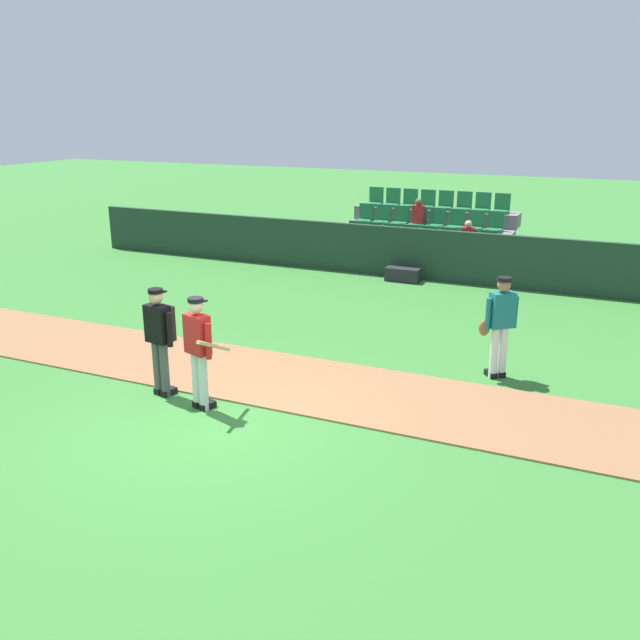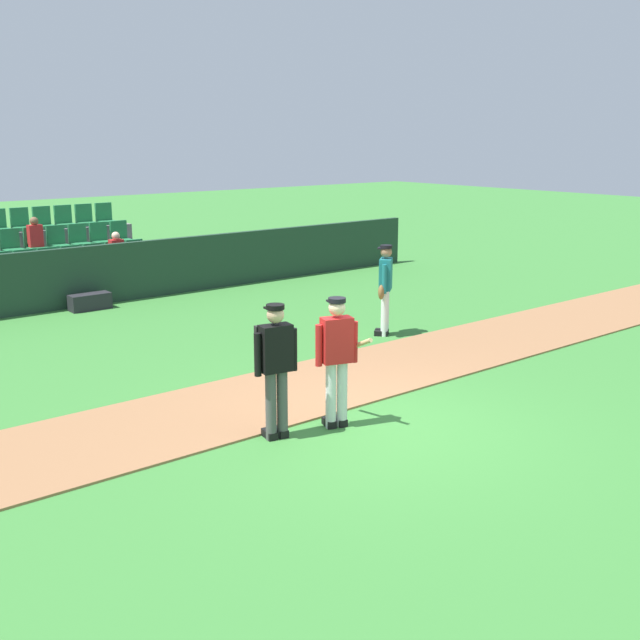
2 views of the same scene
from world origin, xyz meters
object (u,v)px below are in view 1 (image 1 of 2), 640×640
Objects in this scene: batter_red_jersey at (199,349)px; umpire_home_plate at (160,336)px; equipment_bag at (403,275)px; runner_teal_jersey at (500,324)px.

batter_red_jersey is 1.00× the size of umpire_home_plate.
umpire_home_plate reaches higher than equipment_bag.
umpire_home_plate is 5.56m from runner_teal_jersey.
umpire_home_plate is at bearing -148.30° from runner_teal_jersey.
batter_red_jersey is at bearing -92.47° from equipment_bag.
equipment_bag is at bearing 121.15° from runner_teal_jersey.
batter_red_jersey and runner_teal_jersey have the same top height.
batter_red_jersey is at bearing -141.20° from runner_teal_jersey.
batter_red_jersey and umpire_home_plate have the same top height.
batter_red_jersey is 1.00× the size of runner_teal_jersey.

